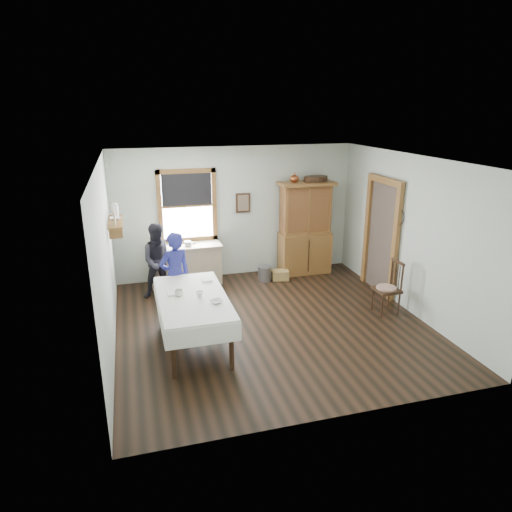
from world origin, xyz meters
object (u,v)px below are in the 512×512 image
object	(u,v)px
work_counter	(186,265)
figure_dark	(160,263)
wicker_basket	(280,275)
woman_blue	(175,279)
spindle_chair	(387,287)
china_hutch	(305,228)
dining_table	(194,320)
pail	(265,273)

from	to	relation	value
work_counter	figure_dark	bearing A→B (deg)	-136.47
wicker_basket	figure_dark	xyz separation A→B (m)	(-2.45, -0.23, 0.56)
wicker_basket	woman_blue	xyz separation A→B (m)	(-2.27, -1.19, 0.60)
work_counter	woman_blue	xyz separation A→B (m)	(-0.35, -1.49, 0.29)
work_counter	figure_dark	xyz separation A→B (m)	(-0.54, -0.52, 0.25)
work_counter	figure_dark	world-z (taller)	figure_dark
spindle_chair	wicker_basket	bearing A→B (deg)	120.64
woman_blue	wicker_basket	bearing A→B (deg)	-172.35
wicker_basket	figure_dark	world-z (taller)	figure_dark
china_hutch	figure_dark	world-z (taller)	china_hutch
dining_table	woman_blue	world-z (taller)	woman_blue
pail	woman_blue	size ratio (longest dim) A/B	0.22
dining_table	woman_blue	distance (m)	1.07
dining_table	wicker_basket	distance (m)	3.08
wicker_basket	figure_dark	bearing A→B (deg)	-174.75
work_counter	pail	distance (m)	1.63
china_hutch	woman_blue	size ratio (longest dim) A/B	1.41
figure_dark	woman_blue	bearing A→B (deg)	-81.49
wicker_basket	woman_blue	bearing A→B (deg)	-152.26
woman_blue	work_counter	bearing A→B (deg)	-123.38
china_hutch	dining_table	world-z (taller)	china_hutch
woman_blue	figure_dark	distance (m)	0.99
dining_table	spindle_chair	distance (m)	3.39
china_hutch	dining_table	xyz separation A→B (m)	(-2.76, -2.51, -0.59)
china_hutch	spindle_chair	distance (m)	2.44
work_counter	dining_table	bearing A→B (deg)	-95.37
china_hutch	dining_table	distance (m)	3.78
pail	work_counter	bearing A→B (deg)	171.03
spindle_chair	figure_dark	distance (m)	4.13
china_hutch	pail	distance (m)	1.30
pail	woman_blue	distance (m)	2.36
dining_table	figure_dark	distance (m)	2.03
wicker_basket	china_hutch	bearing A→B (deg)	24.87
pail	woman_blue	xyz separation A→B (m)	(-1.94, -1.24, 0.54)
pail	figure_dark	world-z (taller)	figure_dark
work_counter	china_hutch	world-z (taller)	china_hutch
figure_dark	dining_table	bearing A→B (deg)	-82.85
pail	wicker_basket	distance (m)	0.33
woman_blue	pail	bearing A→B (deg)	-167.57
pail	wicker_basket	bearing A→B (deg)	-7.83
china_hutch	woman_blue	xyz separation A→B (m)	(-2.91, -1.49, -0.29)
work_counter	wicker_basket	size ratio (longest dim) A/B	4.24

